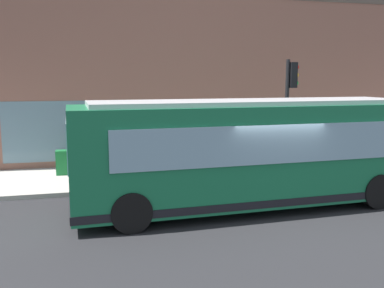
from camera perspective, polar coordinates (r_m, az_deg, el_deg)
The scene contains 11 objects.
ground at distance 12.35m, azimuth 9.58°, elevation -8.59°, with size 120.00×120.00×0.00m, color #262628.
sidewalk_curb at distance 16.54m, azimuth 3.25°, elevation -3.79°, with size 4.06×40.00×0.15m, color #B2ADA3.
building_corner at distance 23.02m, azimuth -1.81°, elevation 15.74°, with size 9.79×22.92×12.97m.
city_bus_nearside at distance 12.18m, azimuth 7.90°, elevation -1.27°, with size 2.97×10.14×3.07m.
traffic_light_near_corner at distance 15.73m, azimuth 13.00°, elevation 6.35°, with size 0.32×0.49×4.19m.
fire_hydrant at distance 18.44m, azimuth 10.75°, elevation -1.25°, with size 0.35×0.35×0.74m.
pedestrian_by_light_pole at distance 19.16m, azimuth 23.30°, elevation 0.18°, with size 0.32×0.32×1.58m.
pedestrian_near_building_entrance at distance 18.97m, azimuth 14.35°, elevation 0.95°, with size 0.32×0.32×1.78m.
pedestrian_near_hydrant at distance 17.18m, azimuth -4.89°, elevation 0.02°, with size 0.32×0.32×1.60m.
pedestrian_walking_along_curb at distance 16.93m, azimuth -14.80°, elevation -0.09°, with size 0.32×0.32×1.73m.
newspaper_vending_box at distance 16.44m, azimuth -17.04°, elevation -2.36°, with size 0.44×0.42×0.90m.
Camera 1 is at (-10.81, 4.72, 3.64)m, focal length 39.80 mm.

